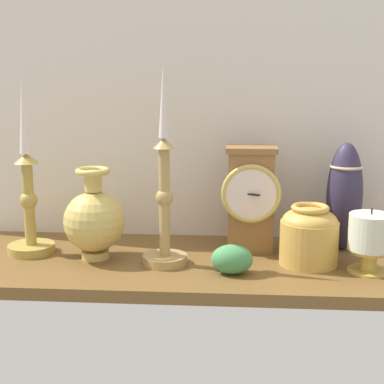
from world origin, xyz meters
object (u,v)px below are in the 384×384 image
(mantel_clock, at_px, (251,198))
(candlestick_tall_left, at_px, (29,199))
(brass_vase_bulbous, at_px, (94,220))
(pillar_candle_front, at_px, (370,238))
(brass_vase_jar, at_px, (309,234))
(candlestick_tall_center, at_px, (164,205))
(tall_ceramic_vase, at_px, (344,196))

(mantel_clock, distance_m, candlestick_tall_left, 0.46)
(brass_vase_bulbous, bearing_deg, candlestick_tall_left, 169.23)
(brass_vase_bulbous, distance_m, pillar_candle_front, 0.54)
(mantel_clock, relative_size, brass_vase_bulbous, 1.19)
(pillar_candle_front, bearing_deg, brass_vase_jar, 161.10)
(candlestick_tall_center, xyz_separation_m, brass_vase_bulbous, (-0.15, 0.02, -0.04))
(mantel_clock, bearing_deg, brass_vase_bulbous, -166.77)
(mantel_clock, relative_size, candlestick_tall_center, 0.56)
(candlestick_tall_center, relative_size, tall_ceramic_vase, 1.71)
(brass_vase_bulbous, xyz_separation_m, tall_ceramic_vase, (0.51, 0.10, 0.04))
(mantel_clock, height_order, brass_vase_jar, mantel_clock)
(brass_vase_jar, bearing_deg, candlestick_tall_left, 176.86)
(candlestick_tall_center, distance_m, brass_vase_jar, 0.29)
(candlestick_tall_center, height_order, brass_vase_bulbous, candlestick_tall_center)
(candlestick_tall_left, relative_size, brass_vase_jar, 3.07)
(candlestick_tall_left, xyz_separation_m, tall_ceramic_vase, (0.66, 0.07, 0.00))
(mantel_clock, relative_size, pillar_candle_front, 1.78)
(mantel_clock, xyz_separation_m, brass_vase_jar, (0.11, -0.08, -0.05))
(candlestick_tall_center, relative_size, brass_vase_jar, 3.29)
(candlestick_tall_left, distance_m, tall_ceramic_vase, 0.66)
(brass_vase_jar, relative_size, tall_ceramic_vase, 0.52)
(tall_ceramic_vase, bearing_deg, candlestick_tall_center, -161.46)
(pillar_candle_front, bearing_deg, candlestick_tall_center, 177.47)
(mantel_clock, xyz_separation_m, candlestick_tall_left, (-0.46, -0.05, 0.00))
(mantel_clock, relative_size, brass_vase_jar, 1.85)
(brass_vase_jar, height_order, tall_ceramic_vase, tall_ceramic_vase)
(brass_vase_jar, xyz_separation_m, pillar_candle_front, (0.11, -0.04, 0.01))
(pillar_candle_front, bearing_deg, brass_vase_bulbous, 175.59)
(candlestick_tall_left, height_order, brass_vase_bulbous, candlestick_tall_left)
(candlestick_tall_left, xyz_separation_m, candlestick_tall_center, (0.29, -0.05, 0.00))
(candlestick_tall_center, relative_size, brass_vase_bulbous, 2.11)
(candlestick_tall_left, height_order, candlestick_tall_center, candlestick_tall_center)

